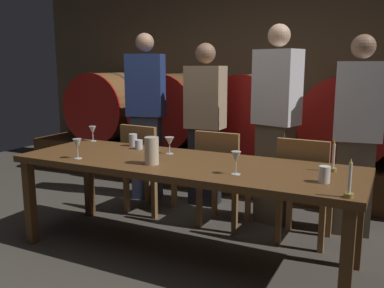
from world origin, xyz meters
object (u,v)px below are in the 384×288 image
Objects in this scene: guest_center_left at (205,124)px; wine_glass_center_right at (170,142)px; wine_barrel_center at (252,114)px; cup_center at (139,145)px; chair_left at (146,164)px; wine_glass_center_left at (77,144)px; guest_far_left at (146,116)px; wine_barrel_far_left at (110,106)px; guest_center_right at (276,124)px; wine_glass_far_left at (93,130)px; guest_far_right at (357,135)px; wine_glass_far_right at (236,158)px; chair_right at (304,186)px; cup_left at (133,140)px; pitcher at (152,151)px; wine_barrel_left at (175,110)px; cup_right at (324,174)px; candle_left at (333,163)px; wine_barrel_right at (349,119)px; dining_table at (183,170)px; candle_right at (349,187)px.

wine_glass_center_right is (0.15, -1.00, -0.01)m from guest_center_left.
wine_barrel_center is 1.77m from cup_center.
chair_left is 1.02m from wine_glass_center_left.
wine_barrel_far_left is at bearing -54.15° from guest_far_left.
guest_center_right is 1.69m from wine_glass_far_left.
guest_center_left is 1.47m from guest_far_right.
wine_barrel_center is 2.21m from wine_glass_far_right.
cup_left is at bearing 12.46° from chair_right.
guest_center_right is (0.54, -0.98, 0.04)m from wine_barrel_center.
guest_far_left reaches higher than wine_barrel_center.
wine_glass_far_left is 0.75m from wine_glass_center_left.
guest_center_right is (1.44, -0.11, 0.01)m from guest_far_left.
pitcher is at bearing 107.32° from guest_far_left.
chair_right is 1.32m from guest_center_left.
wine_barrel_left is at bearing 117.32° from wine_glass_center_right.
cup_right is (1.70, -0.45, -0.00)m from cup_left.
candle_left is at bearing -0.18° from wine_glass_center_right.
wine_barrel_left is 2.07m from wine_barrel_right.
guest_far_right is at bearing 43.09° from dining_table.
wine_glass_far_left is at bearing 43.89° from chair_left.
wine_barrel_center is at bearing 118.90° from cup_right.
wine_glass_center_right is at bearing 24.68° from chair_right.
guest_far_right reaches higher than cup_left.
wine_glass_far_left reaches higher than dining_table.
wine_barrel_right is 0.55× the size of guest_far_right.
chair_right is (2.92, -1.34, -0.39)m from wine_barrel_far_left.
candle_left is 1.50× the size of wine_glass_far_left.
dining_table is at bearing 35.02° from guest_far_right.
dining_table is 1.50m from guest_far_left.
guest_center_right is at bearing 21.19° from wine_glass_far_left.
guest_center_left is (-1.30, -0.77, -0.03)m from wine_barrel_right.
cup_center is at bearing -12.14° from wine_glass_far_left.
wine_barrel_far_left is at bearing -23.99° from guest_center_left.
wine_glass_far_left is (-0.78, -0.82, -0.01)m from guest_center_left.
wine_barrel_far_left reaches higher than cup_left.
wine_barrel_right reaches higher than wine_glass_far_left.
wine_barrel_right is 2.80m from wine_glass_center_left.
candle_right reaches higher than chair_left.
guest_center_left is at bearing -25.36° from chair_right.
candle_left is at bearing -29.08° from wine_barrel_far_left.
guest_center_left is (-0.36, 1.18, 0.17)m from dining_table.
chair_right is at bearing 109.17° from cup_right.
candle_left is (2.17, -1.77, -0.08)m from wine_barrel_left.
guest_far_left is (-1.01, 1.08, 0.23)m from dining_table.
pitcher is (-1.19, -0.36, 0.04)m from candle_left.
wine_barrel_left is at bearing 89.52° from wine_glass_far_left.
wine_glass_center_left is 1.49× the size of cup_right.
pitcher is (0.21, -1.36, -0.01)m from guest_center_left.
guest_far_right is at bearing -164.57° from chair_left.
guest_far_right reaches higher than pitcher.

